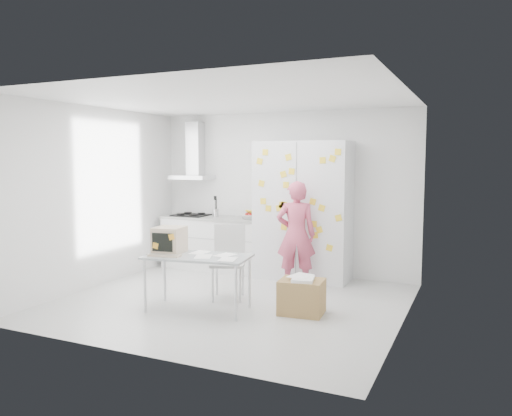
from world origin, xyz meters
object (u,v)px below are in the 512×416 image
at_px(desk, 179,247).
at_px(cardboard_box, 302,296).
at_px(person, 296,235).
at_px(chair, 229,257).

distance_m(desk, cardboard_box, 1.67).
relative_size(person, chair, 1.58).
bearing_deg(cardboard_box, person, 113.13).
relative_size(person, cardboard_box, 2.79).
distance_m(desk, chair, 0.82).
xyz_separation_m(chair, cardboard_box, (1.17, -0.29, -0.35)).
bearing_deg(cardboard_box, chair, 165.99).
relative_size(chair, cardboard_box, 1.77).
bearing_deg(chair, person, 32.53).
bearing_deg(chair, desk, -136.35).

